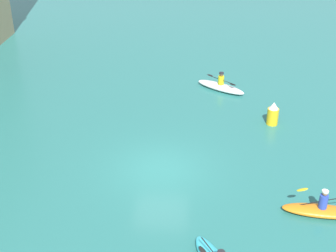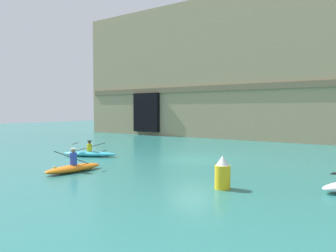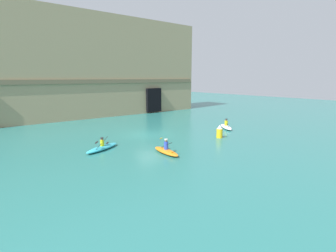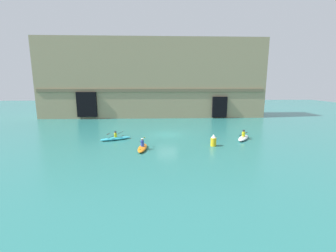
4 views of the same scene
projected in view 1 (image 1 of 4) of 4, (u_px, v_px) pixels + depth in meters
ground_plane at (161, 169)px, 20.79m from camera, size 120.00×120.00×0.00m
kayak_white at (221, 86)px, 28.12m from camera, size 2.44×3.11×1.14m
kayak_orange at (322, 210)px, 17.94m from camera, size 1.05×3.04×1.13m
marker_buoy at (273, 114)px, 24.19m from camera, size 0.59×0.59×1.25m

